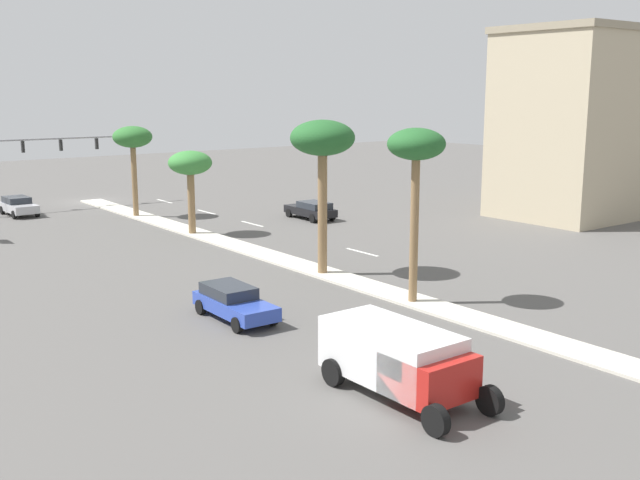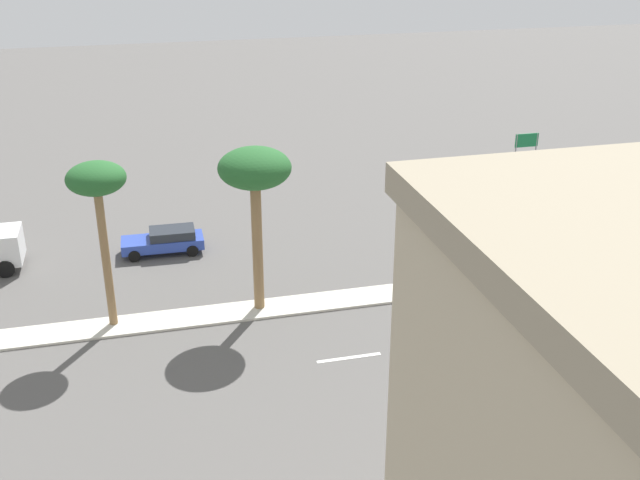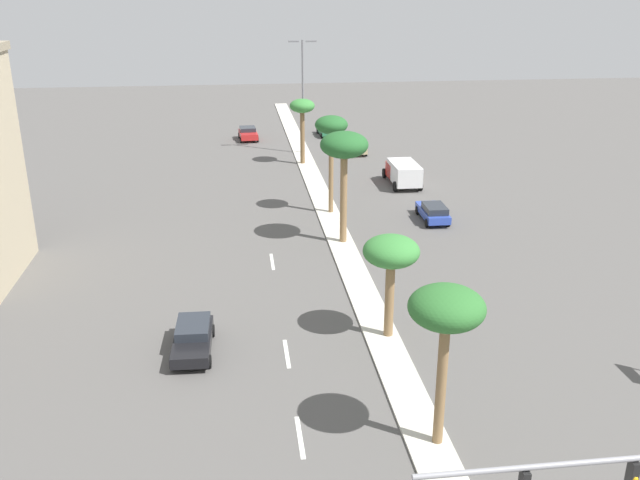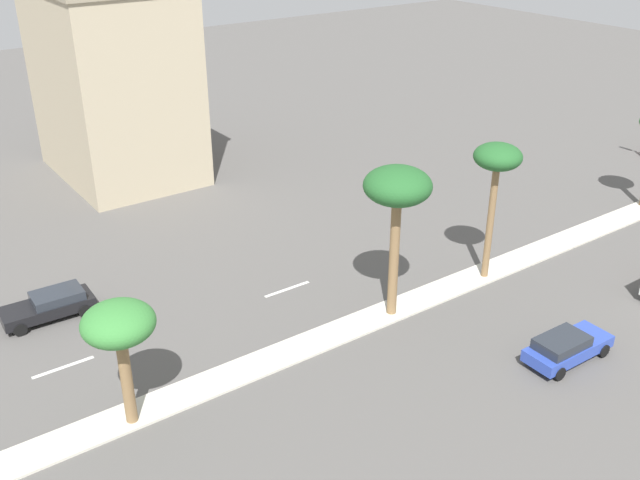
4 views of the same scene
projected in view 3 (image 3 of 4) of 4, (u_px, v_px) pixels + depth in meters
name	position (u px, v px, depth m)	size (l,w,h in m)	color
ground_plane	(334.00, 228.00, 51.44)	(160.00, 160.00, 0.00)	#565451
median_curb	(318.00, 189.00, 61.06)	(1.80, 93.30, 0.12)	beige
lane_stripe_left	(300.00, 437.00, 27.74)	(0.20, 2.80, 0.01)	silver
lane_stripe_trailing	(287.00, 354.00, 33.99)	(0.20, 2.80, 0.01)	silver
lane_stripe_center	(272.00, 262.00, 45.26)	(0.20, 2.80, 0.01)	silver
palm_tree_leading	(446.00, 312.00, 25.32)	(2.89, 2.89, 6.68)	olive
palm_tree_front	(391.00, 254.00, 34.05)	(2.85, 2.85, 5.43)	olive
palm_tree_center	(344.00, 149.00, 46.22)	(3.27, 3.27, 7.82)	olive
palm_tree_rear	(331.00, 129.00, 52.49)	(2.53, 2.53, 7.67)	olive
palm_tree_right	(302.00, 109.00, 67.83)	(2.48, 2.48, 6.46)	brown
street_lamp_rear	(303.00, 89.00, 71.85)	(2.90, 0.24, 11.70)	slate
sedan_tan_far	(356.00, 147.00, 73.90)	(2.08, 4.22, 1.25)	tan
sedan_green_front	(328.00, 130.00, 82.61)	(2.28, 4.30, 1.29)	#287047
sedan_black_near	(193.00, 337.00, 34.06)	(2.05, 4.51, 1.33)	black
sedan_red_outboard	(248.00, 133.00, 80.34)	(2.32, 4.01, 1.45)	red
sedan_blue_center	(433.00, 212.00, 52.84)	(1.92, 4.47, 1.37)	#2D47AD
box_truck	(403.00, 172.00, 62.11)	(2.53, 5.81, 2.14)	#B21E19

